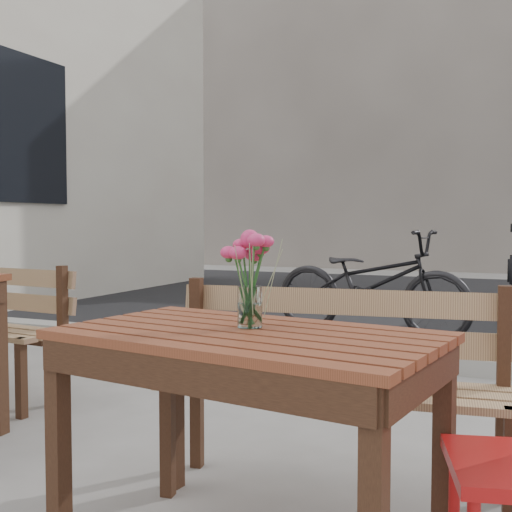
% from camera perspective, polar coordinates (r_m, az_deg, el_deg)
% --- Properties ---
extents(street, '(30.00, 8.12, 0.12)m').
position_cam_1_polar(street, '(6.87, 17.23, -5.76)').
color(street, black).
rests_on(street, ground).
extents(backdrop_buildings, '(15.50, 4.00, 8.00)m').
position_cam_1_polar(backdrop_buildings, '(16.29, 21.75, 11.77)').
color(backdrop_buildings, slate).
rests_on(backdrop_buildings, ground).
extents(main_table, '(1.26, 0.84, 0.72)m').
position_cam_1_polar(main_table, '(2.04, -0.74, -9.97)').
color(main_table, brown).
rests_on(main_table, ground).
extents(main_bench, '(1.40, 0.58, 0.84)m').
position_cam_1_polar(main_bench, '(2.57, 7.23, -9.35)').
color(main_bench, '#855F44').
rests_on(main_bench, ground).
extents(main_vase, '(0.17, 0.17, 0.31)m').
position_cam_1_polar(main_vase, '(2.06, -0.56, -0.97)').
color(main_vase, white).
rests_on(main_vase, main_table).
extents(bicycle, '(1.97, 0.92, 1.00)m').
position_cam_1_polar(bicycle, '(6.02, 10.11, -2.40)').
color(bicycle, black).
rests_on(bicycle, ground).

